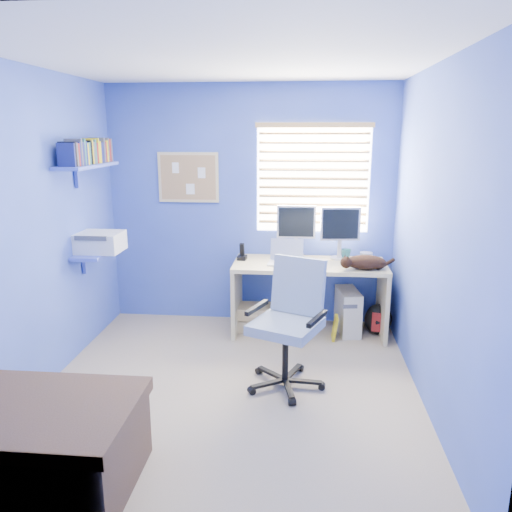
# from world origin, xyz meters

# --- Properties ---
(floor) EXTENTS (3.00, 3.20, 0.00)m
(floor) POSITION_xyz_m (0.00, 0.00, 0.00)
(floor) COLOR tan
(floor) RESTS_ON ground
(ceiling) EXTENTS (3.00, 3.20, 0.00)m
(ceiling) POSITION_xyz_m (0.00, 0.00, 2.50)
(ceiling) COLOR white
(ceiling) RESTS_ON wall_back
(wall_back) EXTENTS (3.00, 0.01, 2.50)m
(wall_back) POSITION_xyz_m (0.00, 1.60, 1.25)
(wall_back) COLOR #3850B0
(wall_back) RESTS_ON ground
(wall_front) EXTENTS (3.00, 0.01, 2.50)m
(wall_front) POSITION_xyz_m (0.00, -1.60, 1.25)
(wall_front) COLOR #3850B0
(wall_front) RESTS_ON ground
(wall_left) EXTENTS (0.01, 3.20, 2.50)m
(wall_left) POSITION_xyz_m (-1.50, 0.00, 1.25)
(wall_left) COLOR #3850B0
(wall_left) RESTS_ON ground
(wall_right) EXTENTS (0.01, 3.20, 2.50)m
(wall_right) POSITION_xyz_m (1.50, 0.00, 1.25)
(wall_right) COLOR #3850B0
(wall_right) RESTS_ON ground
(desk) EXTENTS (1.52, 0.65, 0.74)m
(desk) POSITION_xyz_m (0.63, 1.26, 0.37)
(desk) COLOR tan
(desk) RESTS_ON floor
(laptop) EXTENTS (0.35, 0.29, 0.22)m
(laptop) POSITION_xyz_m (0.39, 1.19, 0.85)
(laptop) COLOR silver
(laptop) RESTS_ON desk
(monitor_left) EXTENTS (0.40, 0.13, 0.54)m
(monitor_left) POSITION_xyz_m (0.49, 1.51, 1.01)
(monitor_left) COLOR silver
(monitor_left) RESTS_ON desk
(monitor_right) EXTENTS (0.41, 0.16, 0.54)m
(monitor_right) POSITION_xyz_m (0.94, 1.45, 1.01)
(monitor_right) COLOR silver
(monitor_right) RESTS_ON desk
(phone) EXTENTS (0.10, 0.12, 0.17)m
(phone) POSITION_xyz_m (-0.06, 1.33, 0.82)
(phone) COLOR black
(phone) RESTS_ON desk
(mug) EXTENTS (0.10, 0.09, 0.10)m
(mug) POSITION_xyz_m (1.00, 1.45, 0.79)
(mug) COLOR #25625E
(mug) RESTS_ON desk
(cd_spindle) EXTENTS (0.13, 0.13, 0.07)m
(cd_spindle) POSITION_xyz_m (1.21, 1.47, 0.78)
(cd_spindle) COLOR silver
(cd_spindle) RESTS_ON desk
(cat) EXTENTS (0.43, 0.32, 0.14)m
(cat) POSITION_xyz_m (1.16, 1.07, 0.81)
(cat) COLOR black
(cat) RESTS_ON desk
(tower_pc) EXTENTS (0.25, 0.46, 0.45)m
(tower_pc) POSITION_xyz_m (1.04, 1.30, 0.23)
(tower_pc) COLOR beige
(tower_pc) RESTS_ON floor
(drawer_boxes) EXTENTS (0.35, 0.28, 0.27)m
(drawer_boxes) POSITION_xyz_m (0.07, 1.27, 0.14)
(drawer_boxes) COLOR tan
(drawer_boxes) RESTS_ON floor
(yellow_book) EXTENTS (0.03, 0.17, 0.24)m
(yellow_book) POSITION_xyz_m (0.90, 1.10, 0.12)
(yellow_book) COLOR yellow
(yellow_book) RESTS_ON floor
(backpack) EXTENTS (0.30, 0.24, 0.32)m
(backpack) POSITION_xyz_m (1.34, 1.27, 0.16)
(backpack) COLOR black
(backpack) RESTS_ON floor
(bed_corner) EXTENTS (1.07, 0.76, 0.51)m
(bed_corner) POSITION_xyz_m (-0.92, -1.21, 0.26)
(bed_corner) COLOR brown
(bed_corner) RESTS_ON floor
(office_chair) EXTENTS (0.79, 0.79, 1.03)m
(office_chair) POSITION_xyz_m (0.46, 0.15, 0.38)
(office_chair) COLOR black
(office_chair) RESTS_ON floor
(window_blinds) EXTENTS (1.15, 0.05, 1.10)m
(window_blinds) POSITION_xyz_m (0.65, 1.57, 1.55)
(window_blinds) COLOR white
(window_blinds) RESTS_ON ground
(corkboard) EXTENTS (0.64, 0.02, 0.52)m
(corkboard) POSITION_xyz_m (-0.65, 1.58, 1.55)
(corkboard) COLOR tan
(corkboard) RESTS_ON ground
(wall_shelves) EXTENTS (0.42, 0.90, 1.05)m
(wall_shelves) POSITION_xyz_m (-1.35, 0.75, 1.43)
(wall_shelves) COLOR #4759C9
(wall_shelves) RESTS_ON ground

